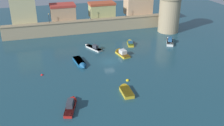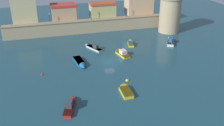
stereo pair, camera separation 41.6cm
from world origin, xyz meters
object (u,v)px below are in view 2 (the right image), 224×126
(mooring_buoy_0, at_px, (127,81))
(quay_lamp_2, at_px, (127,11))
(fortress_tower, at_px, (170,14))
(moored_boat_6, at_px, (70,104))
(moored_boat_1, at_px, (121,53))
(quay_lamp_0, at_px, (49,16))
(moored_boat_0, at_px, (92,47))
(moored_boat_5, at_px, (130,43))
(moored_boat_3, at_px, (125,90))
(quay_lamp_1, at_px, (91,12))
(mooring_buoy_1, at_px, (42,75))
(moored_boat_4, at_px, (170,41))
(moored_boat_2, at_px, (81,63))

(mooring_buoy_0, bearing_deg, quay_lamp_2, 71.50)
(fortress_tower, height_order, moored_boat_6, fortress_tower)
(moored_boat_1, bearing_deg, fortress_tower, -67.21)
(fortress_tower, distance_m, mooring_buoy_0, 37.29)
(quay_lamp_0, relative_size, moored_boat_0, 0.43)
(moored_boat_1, relative_size, mooring_buoy_0, 8.90)
(moored_boat_6, height_order, mooring_buoy_0, moored_boat_6)
(moored_boat_5, height_order, mooring_buoy_0, moored_boat_5)
(fortress_tower, bearing_deg, moored_boat_3, -128.75)
(moored_boat_5, bearing_deg, moored_boat_6, 155.24)
(quay_lamp_1, distance_m, mooring_buoy_1, 32.41)
(moored_boat_6, bearing_deg, fortress_tower, -29.11)
(moored_boat_1, xyz_separation_m, moored_boat_4, (16.45, 4.34, 0.09))
(mooring_buoy_1, bearing_deg, moored_boat_6, -72.63)
(fortress_tower, distance_m, quay_lamp_1, 25.06)
(moored_boat_1, height_order, mooring_buoy_1, moored_boat_1)
(fortress_tower, distance_m, moored_boat_2, 36.82)
(fortress_tower, relative_size, moored_boat_5, 2.23)
(quay_lamp_0, xyz_separation_m, quay_lamp_1, (13.02, 0.00, 0.39))
(fortress_tower, height_order, quay_lamp_2, fortress_tower)
(quay_lamp_0, bearing_deg, moored_boat_0, -54.82)
(fortress_tower, distance_m, moored_boat_6, 50.66)
(moored_boat_3, distance_m, moored_boat_4, 31.21)
(quay_lamp_2, height_order, moored_boat_4, quay_lamp_2)
(moored_boat_1, bearing_deg, moored_boat_4, -86.24)
(moored_boat_5, relative_size, mooring_buoy_1, 9.10)
(fortress_tower, relative_size, moored_boat_0, 1.66)
(quay_lamp_2, relative_size, moored_boat_3, 0.63)
(quay_lamp_2, bearing_deg, moored_boat_5, -104.11)
(moored_boat_0, relative_size, mooring_buoy_1, 12.22)
(moored_boat_3, distance_m, moored_boat_5, 26.49)
(quay_lamp_0, relative_size, mooring_buoy_1, 5.23)
(moored_boat_2, bearing_deg, quay_lamp_1, 154.69)
(quay_lamp_2, xyz_separation_m, moored_boat_2, (-19.67, -23.83, -5.90))
(fortress_tower, height_order, moored_boat_1, fortress_tower)
(fortress_tower, distance_m, quay_lamp_0, 37.78)
(moored_boat_0, distance_m, moored_boat_5, 11.25)
(quay_lamp_1, bearing_deg, quay_lamp_0, 180.00)
(quay_lamp_1, bearing_deg, moored_boat_3, -92.42)
(quay_lamp_2, bearing_deg, fortress_tower, -27.67)
(moored_boat_0, height_order, moored_boat_3, moored_boat_0)
(moored_boat_3, height_order, mooring_buoy_1, moored_boat_3)
(moored_boat_6, relative_size, mooring_buoy_1, 12.22)
(quay_lamp_1, relative_size, moored_boat_4, 0.54)
(quay_lamp_0, height_order, quay_lamp_2, quay_lamp_2)
(moored_boat_0, xyz_separation_m, moored_boat_6, (-9.68, -26.59, 0.14))
(quay_lamp_0, relative_size, quay_lamp_2, 0.91)
(moored_boat_0, distance_m, moored_boat_4, 22.89)
(moored_boat_3, bearing_deg, moored_boat_2, 24.19)
(moored_boat_5, bearing_deg, mooring_buoy_0, 171.85)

